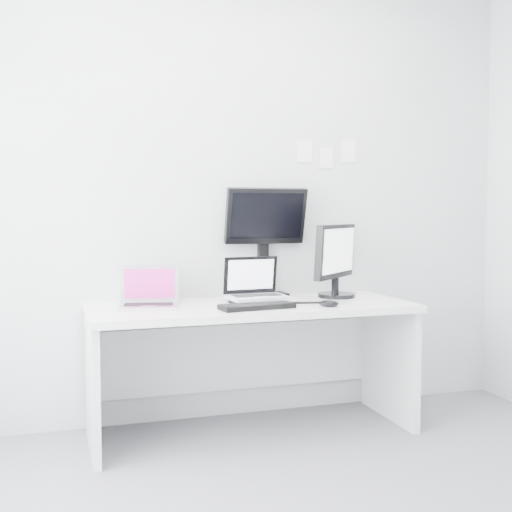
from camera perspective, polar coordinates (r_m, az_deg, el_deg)
name	(u,v)px	position (r m, az deg, el deg)	size (l,w,h in m)	color
back_wall	(234,194)	(3.93, -1.92, 5.45)	(3.60, 3.60, 0.00)	silver
desk	(252,369)	(3.70, -0.39, -9.85)	(1.80, 0.70, 0.73)	white
macbook	(148,287)	(3.50, -9.42, -2.66)	(0.31, 0.24, 0.24)	silver
speaker	(168,285)	(3.73, -7.76, -2.55)	(0.10, 0.10, 0.19)	black
dell_laptop	(258,280)	(3.63, 0.13, -2.11)	(0.32, 0.25, 0.27)	silver
rear_monitor	(265,241)	(3.93, 0.77, 1.34)	(0.50, 0.18, 0.68)	black
samsung_monitor	(337,260)	(3.93, 7.12, -0.31)	(0.50, 0.23, 0.45)	black
keyboard	(257,306)	(3.46, 0.08, -4.44)	(0.40, 0.14, 0.03)	black
mouse	(329,303)	(3.55, 6.42, -4.16)	(0.11, 0.07, 0.04)	black
wall_note_0	(304,151)	(4.08, 4.26, 9.19)	(0.10, 0.00, 0.14)	white
wall_note_1	(327,158)	(4.14, 6.21, 8.55)	(0.09, 0.00, 0.13)	white
wall_note_2	(348,151)	(4.20, 8.11, 9.14)	(0.10, 0.00, 0.14)	white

